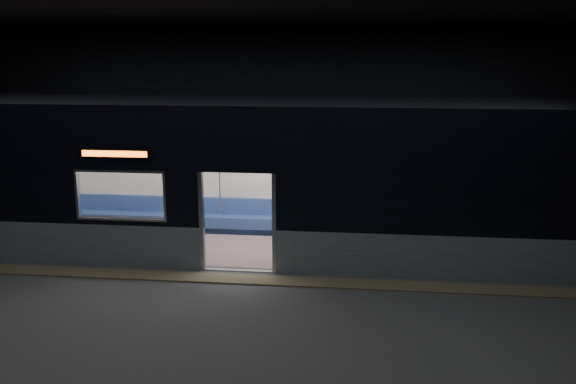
# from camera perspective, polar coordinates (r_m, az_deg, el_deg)

# --- Properties ---
(station_floor) EXTENTS (24.00, 14.00, 0.01)m
(station_floor) POSITION_cam_1_polar(r_m,az_deg,el_deg) (11.62, -5.64, -9.17)
(station_floor) COLOR #47494C
(station_floor) RESTS_ON ground
(station_envelope) EXTENTS (24.00, 14.00, 5.00)m
(station_envelope) POSITION_cam_1_polar(r_m,az_deg,el_deg) (10.79, -6.08, 9.19)
(station_envelope) COLOR black
(station_envelope) RESTS_ON station_floor
(tactile_strip) EXTENTS (22.80, 0.50, 0.03)m
(tactile_strip) POSITION_cam_1_polar(r_m,az_deg,el_deg) (12.11, -5.10, -8.11)
(tactile_strip) COLOR #8C7F59
(tactile_strip) RESTS_ON station_floor
(metro_car) EXTENTS (18.00, 3.04, 3.35)m
(metro_car) POSITION_cam_1_polar(r_m,az_deg,el_deg) (13.50, -3.56, 2.21)
(metro_car) COLOR #90A1AB
(metro_car) RESTS_ON station_floor
(passenger) EXTENTS (0.38, 0.65, 1.32)m
(passenger) POSITION_cam_1_polar(r_m,az_deg,el_deg) (14.56, 11.21, -1.53)
(passenger) COLOR black
(passenger) RESTS_ON metro_car
(handbag) EXTENTS (0.30, 0.27, 0.13)m
(handbag) POSITION_cam_1_polar(r_m,az_deg,el_deg) (14.38, 11.17, -2.18)
(handbag) COLOR black
(handbag) RESTS_ON passenger
(transit_map) EXTENTS (1.11, 0.03, 0.72)m
(transit_map) POSITION_cam_1_polar(r_m,az_deg,el_deg) (14.66, 8.91, 1.60)
(transit_map) COLOR white
(transit_map) RESTS_ON metro_car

